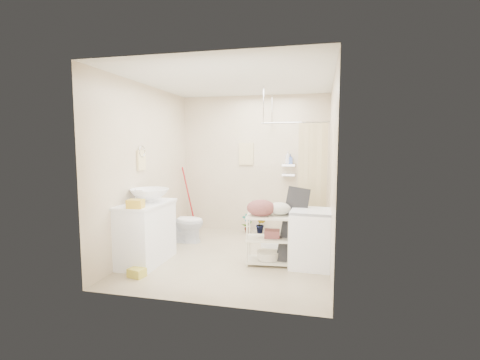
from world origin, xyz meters
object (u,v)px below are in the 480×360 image
Objects in this scene: toilet at (184,222)px; laundry_rack at (268,235)px; vanity at (146,233)px; washing_machine at (311,238)px.

laundry_rack is at bearing -121.39° from toilet.
vanity is 1.17× the size of laundry_rack.
toilet is (0.12, 1.11, -0.08)m from vanity.
vanity reaches higher than toilet.
toilet is at bearing 148.33° from laundry_rack.
vanity reaches higher than washing_machine.
vanity is at bearing -168.37° from washing_machine.
vanity is 1.12m from toilet.
washing_machine is at bearing -1.19° from laundry_rack.
washing_machine is 0.59m from laundry_rack.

